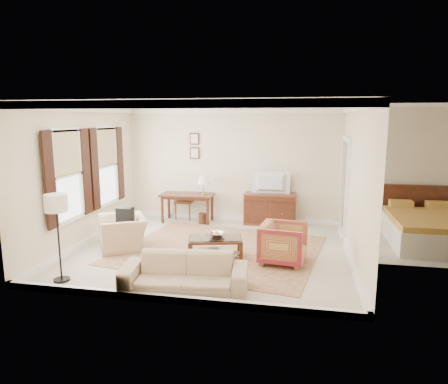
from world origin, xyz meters
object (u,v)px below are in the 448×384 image
(sideboard, at_px, (270,209))
(coffee_table, at_px, (215,242))
(club_armchair, at_px, (123,227))
(sofa, at_px, (185,267))
(tv, at_px, (271,176))
(striped_armchair, at_px, (283,241))
(writing_desk, at_px, (187,198))

(sideboard, xyz_separation_m, coffee_table, (-0.82, -2.74, -0.07))
(club_armchair, bearing_deg, sofa, 15.25)
(tv, distance_m, striped_armchair, 2.86)
(writing_desk, height_order, sofa, sofa)
(tv, distance_m, coffee_table, 2.98)
(writing_desk, height_order, sideboard, sideboard)
(sideboard, bearing_deg, sofa, -102.99)
(sideboard, relative_size, sofa, 0.66)
(tv, distance_m, sofa, 4.41)
(tv, bearing_deg, sideboard, -90.00)
(writing_desk, bearing_deg, sofa, -74.41)
(tv, height_order, coffee_table, tv)
(coffee_table, height_order, sofa, sofa)
(club_armchair, distance_m, sofa, 2.54)
(sideboard, distance_m, striped_armchair, 2.75)
(tv, height_order, striped_armchair, tv)
(sideboard, bearing_deg, club_armchair, -138.66)
(sideboard, bearing_deg, tv, -90.00)
(coffee_table, bearing_deg, sideboard, 73.37)
(striped_armchair, bearing_deg, coffee_table, 98.12)
(writing_desk, distance_m, tv, 2.21)
(striped_armchair, bearing_deg, club_armchair, 93.00)
(sideboard, distance_m, club_armchair, 3.75)
(tv, relative_size, striped_armchair, 1.10)
(sideboard, height_order, striped_armchair, striped_armchair)
(writing_desk, bearing_deg, club_armchair, -106.88)
(coffee_table, distance_m, striped_armchair, 1.28)
(tv, relative_size, sofa, 0.47)
(tv, bearing_deg, coffee_table, 73.25)
(tv, relative_size, coffee_table, 0.82)
(writing_desk, distance_m, striped_armchair, 3.63)
(sofa, bearing_deg, club_armchair, 129.82)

